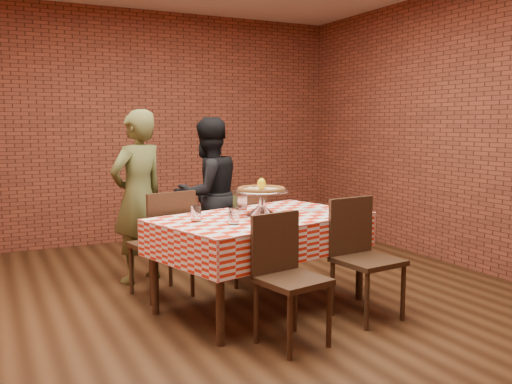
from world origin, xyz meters
TOP-DOWN VIEW (x-y plane):
  - ground at (0.00, 0.00)m, footprint 6.00×6.00m
  - back_wall at (0.00, 3.00)m, footprint 5.50×0.00m
  - table at (0.29, -0.01)m, footprint 1.86×1.40m
  - tablecloth at (0.29, -0.01)m, footprint 1.91×1.44m
  - pizza_stand at (0.30, 0.01)m, footprint 0.59×0.59m
  - pizza at (0.30, 0.01)m, footprint 0.51×0.51m
  - lemon at (0.30, 0.01)m, footprint 0.09×0.09m
  - water_glass_left at (-0.07, -0.26)m, footprint 0.09×0.09m
  - water_glass_right at (-0.28, -0.03)m, footprint 0.09×0.09m
  - side_plate at (0.78, 0.01)m, footprint 0.18×0.18m
  - sweetener_packet_a at (0.90, -0.04)m, footprint 0.06×0.06m
  - sweetener_packet_b at (0.88, -0.01)m, footprint 0.06×0.04m
  - condiment_caddy at (0.24, 0.31)m, footprint 0.10×0.09m
  - chair_near_left at (0.11, -0.82)m, footprint 0.48×0.48m
  - chair_near_right at (0.90, -0.62)m, footprint 0.49×0.49m
  - chair_far_left at (-0.36, 0.64)m, footprint 0.53×0.53m
  - chair_far_right at (0.41, 0.76)m, footprint 0.54×0.54m
  - diner_olive at (-0.42, 1.17)m, footprint 0.70×0.60m
  - diner_black at (0.33, 1.27)m, footprint 0.89×0.77m

SIDE VIEW (x-z plane):
  - ground at x=0.00m, z-range 0.00..0.00m
  - table at x=0.29m, z-range 0.00..0.75m
  - chair_near_left at x=0.11m, z-range 0.00..0.89m
  - chair_far_right at x=0.41m, z-range 0.00..0.90m
  - chair_near_right at x=0.90m, z-range 0.00..0.92m
  - chair_far_left at x=-0.36m, z-range 0.00..0.93m
  - tablecloth at x=0.29m, z-range 0.47..0.76m
  - sweetener_packet_a at x=0.90m, z-range 0.76..0.76m
  - sweetener_packet_b at x=0.88m, z-range 0.76..0.76m
  - side_plate at x=0.78m, z-range 0.76..0.77m
  - diner_black at x=0.33m, z-range 0.00..1.56m
  - diner_olive at x=-0.42m, z-range 0.00..1.63m
  - water_glass_left at x=-0.07m, z-range 0.76..0.88m
  - water_glass_right at x=-0.28m, z-range 0.76..0.88m
  - condiment_caddy at x=0.24m, z-range 0.76..0.89m
  - pizza_stand at x=0.30m, z-range 0.76..0.96m
  - pizza at x=0.30m, z-range 0.95..0.98m
  - lemon at x=0.30m, z-range 0.97..1.06m
  - back_wall at x=0.00m, z-range -1.30..4.20m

